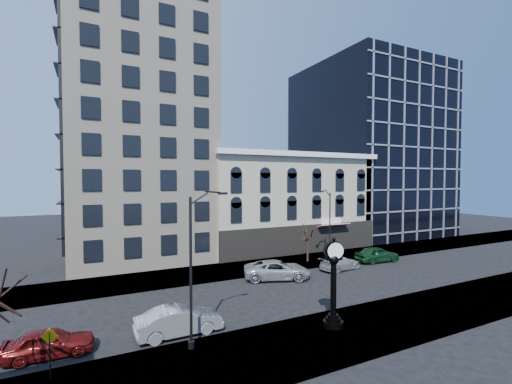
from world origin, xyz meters
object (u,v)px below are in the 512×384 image
street_lamp_near (202,227)px  car_near_b (179,321)px  warning_sign (50,344)px  car_near_a (49,343)px  street_clock (333,286)px

street_lamp_near → car_near_b: street_lamp_near is taller
street_lamp_near → car_near_b: 6.15m
warning_sign → car_near_a: warning_sign is taller
street_clock → car_near_b: 9.44m
car_near_a → car_near_b: bearing=-92.0°
street_clock → street_lamp_near: 8.94m
street_lamp_near → car_near_a: size_ratio=2.02×
car_near_b → warning_sign: bearing=107.9°
street_clock → warning_sign: street_clock is taller
warning_sign → car_near_b: 6.75m
warning_sign → car_near_a: 2.81m
warning_sign → car_near_b: (6.33, 2.15, -0.90)m
car_near_a → street_clock: bearing=-102.0°
street_clock → car_near_b: (-8.66, 3.33, -1.77)m
street_clock → car_near_b: bearing=177.4°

